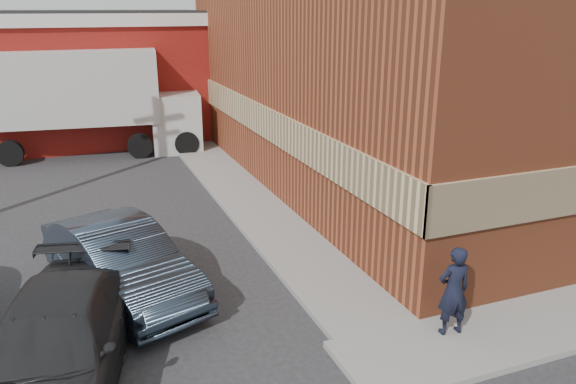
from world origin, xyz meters
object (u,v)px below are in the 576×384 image
object	(u,v)px
brick_building	(452,39)
man	(454,291)
box_truck	(95,95)
warehouse	(22,76)
sedan	(121,262)
suv_b	(54,348)

from	to	relation	value
brick_building	man	bearing A→B (deg)	-125.16
box_truck	warehouse	bearing A→B (deg)	131.17
box_truck	sedan	bearing A→B (deg)	-85.03
warehouse	suv_b	bearing A→B (deg)	-86.62
brick_building	box_truck	world-z (taller)	brick_building
warehouse	man	size ratio (longest dim) A/B	9.68
brick_building	man	xyz separation A→B (m)	(-6.73, -9.56, -3.72)
suv_b	warehouse	bearing A→B (deg)	107.26
brick_building	suv_b	xyz separation A→B (m)	(-13.34, -8.50, -3.94)
suv_b	box_truck	bearing A→B (deg)	97.74
sedan	warehouse	bearing A→B (deg)	78.64
brick_building	warehouse	bearing A→B (deg)	142.80
sedan	box_truck	size ratio (longest dim) A/B	0.54
brick_building	suv_b	world-z (taller)	brick_building
suv_b	man	bearing A→B (deg)	4.73
brick_building	box_truck	size ratio (longest dim) A/B	2.10
brick_building	suv_b	bearing A→B (deg)	-147.52
brick_building	man	distance (m)	12.27
sedan	suv_b	size ratio (longest dim) A/B	0.92
brick_building	man	world-z (taller)	brick_building
man	suv_b	size ratio (longest dim) A/B	0.33
suv_b	brick_building	bearing A→B (deg)	46.36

